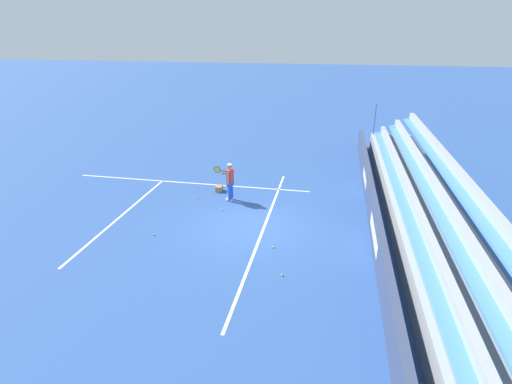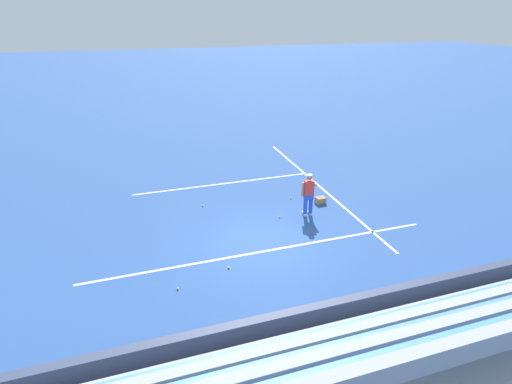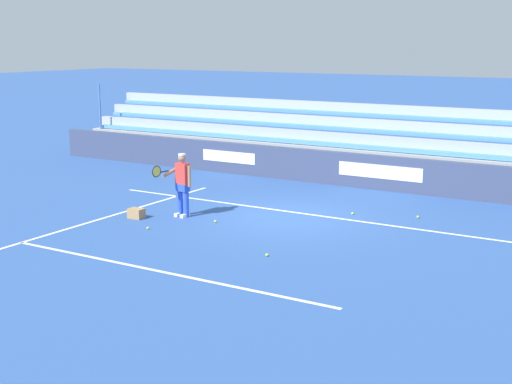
% 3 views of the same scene
% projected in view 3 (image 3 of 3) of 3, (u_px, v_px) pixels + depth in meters
% --- Properties ---
extents(ground_plane, '(160.00, 160.00, 0.00)m').
position_uv_depth(ground_plane, '(287.00, 216.00, 19.28)').
color(ground_plane, '#2D5193').
extents(court_baseline_white, '(12.00, 0.10, 0.01)m').
position_uv_depth(court_baseline_white, '(296.00, 212.00, 19.70)').
color(court_baseline_white, white).
rests_on(court_baseline_white, ground).
extents(court_sideline_white, '(0.10, 12.00, 0.01)m').
position_uv_depth(court_sideline_white, '(69.00, 229.00, 18.01)').
color(court_sideline_white, white).
rests_on(court_sideline_white, ground).
extents(court_service_line_white, '(8.22, 0.10, 0.01)m').
position_uv_depth(court_service_line_white, '(159.00, 271.00, 14.67)').
color(court_service_line_white, white).
rests_on(court_service_line_white, ground).
extents(back_wall_sponsor_board, '(25.43, 0.25, 1.10)m').
position_uv_depth(back_wall_sponsor_board, '(356.00, 170.00, 23.06)').
color(back_wall_sponsor_board, '#384260').
rests_on(back_wall_sponsor_board, ground).
extents(bleacher_stand, '(24.16, 2.40, 2.95)m').
position_uv_depth(bleacher_stand, '(377.00, 157.00, 24.55)').
color(bleacher_stand, '#9EA3A8').
rests_on(bleacher_stand, ground).
extents(tennis_player, '(0.65, 0.97, 1.71)m').
position_uv_depth(tennis_player, '(182.00, 184.00, 19.08)').
color(tennis_player, blue).
rests_on(tennis_player, ground).
extents(ball_box_cardboard, '(0.42, 0.32, 0.26)m').
position_uv_depth(ball_box_cardboard, '(136.00, 213.00, 19.06)').
color(ball_box_cardboard, '#A87F51').
rests_on(ball_box_cardboard, ground).
extents(tennis_ball_near_player, '(0.07, 0.07, 0.07)m').
position_uv_depth(tennis_ball_near_player, '(215.00, 221.00, 18.60)').
color(tennis_ball_near_player, '#CCE533').
rests_on(tennis_ball_near_player, ground).
extents(tennis_ball_toward_net, '(0.07, 0.07, 0.07)m').
position_uv_depth(tennis_ball_toward_net, '(267.00, 255.00, 15.68)').
color(tennis_ball_toward_net, '#CCE533').
rests_on(tennis_ball_toward_net, ground).
extents(tennis_ball_far_left, '(0.07, 0.07, 0.07)m').
position_uv_depth(tennis_ball_far_left, '(352.00, 214.00, 19.45)').
color(tennis_ball_far_left, '#CCE533').
rests_on(tennis_ball_far_left, ground).
extents(tennis_ball_by_box, '(0.07, 0.07, 0.07)m').
position_uv_depth(tennis_ball_by_box, '(418.00, 217.00, 19.07)').
color(tennis_ball_by_box, '#CCE533').
rests_on(tennis_ball_by_box, ground).
extents(tennis_ball_far_right, '(0.07, 0.07, 0.07)m').
position_uv_depth(tennis_ball_far_right, '(148.00, 228.00, 17.93)').
color(tennis_ball_far_right, '#CCE533').
rests_on(tennis_ball_far_right, ground).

